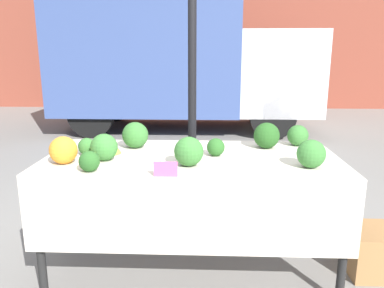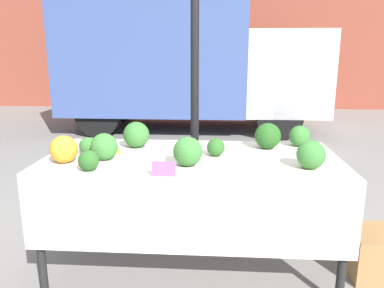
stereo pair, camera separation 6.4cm
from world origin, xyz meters
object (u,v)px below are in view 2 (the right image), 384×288
object	(u,v)px
parked_truck	(184,62)
orange_cauliflower	(64,149)
price_sign	(163,169)
produce_crate	(377,253)

from	to	relation	value
parked_truck	orange_cauliflower	distance (m)	5.08
price_sign	produce_crate	xyz separation A→B (m)	(1.35, 0.39, -0.68)
produce_crate	parked_truck	bearing A→B (deg)	109.21
parked_truck	produce_crate	world-z (taller)	parked_truck
parked_truck	price_sign	xyz separation A→B (m)	(0.35, -5.28, -0.46)
parked_truck	orange_cauliflower	size ratio (longest dim) A/B	28.32
parked_truck	orange_cauliflower	xyz separation A→B (m)	(-0.29, -5.05, -0.41)
orange_cauliflower	price_sign	world-z (taller)	orange_cauliflower
price_sign	produce_crate	distance (m)	1.56
parked_truck	price_sign	distance (m)	5.31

